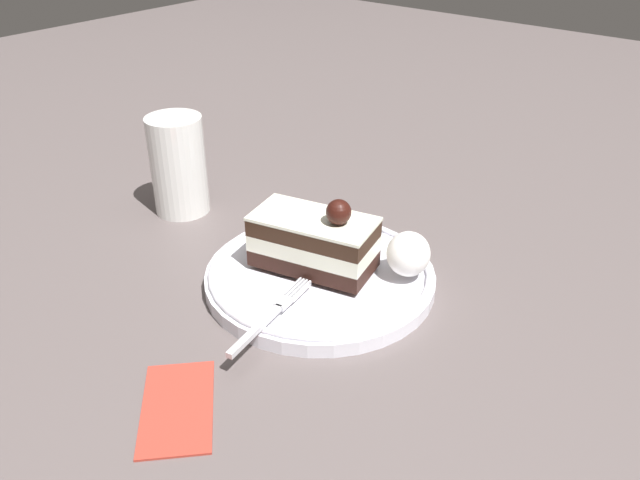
{
  "coord_description": "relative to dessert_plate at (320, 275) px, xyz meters",
  "views": [
    {
      "loc": [
        0.34,
        -0.42,
        0.35
      ],
      "look_at": [
        0.01,
        -0.02,
        0.05
      ],
      "focal_mm": 36.45,
      "sensor_mm": 36.0,
      "label": 1
    }
  ],
  "objects": [
    {
      "name": "drink_glass_near",
      "position": [
        -0.22,
        0.02,
        0.04
      ],
      "size": [
        0.06,
        0.06,
        0.11
      ],
      "color": "white",
      "rests_on": "ground_plane"
    },
    {
      "name": "fork",
      "position": [
        0.02,
        -0.08,
        0.01
      ],
      "size": [
        0.03,
        0.12,
        0.0
      ],
      "color": "silver",
      "rests_on": "dessert_plate"
    },
    {
      "name": "cake_slice",
      "position": [
        -0.01,
        -0.0,
        0.04
      ],
      "size": [
        0.12,
        0.08,
        0.07
      ],
      "color": "black",
      "rests_on": "dessert_plate"
    },
    {
      "name": "ground_plane",
      "position": [
        -0.01,
        0.02,
        -0.01
      ],
      "size": [
        2.4,
        2.4,
        0.0
      ],
      "primitive_type": "plane",
      "color": "#5B5150"
    },
    {
      "name": "folded_napkin",
      "position": [
        0.02,
        -0.2,
        -0.01
      ],
      "size": [
        0.11,
        0.1,
        0.0
      ],
      "primitive_type": "cube",
      "rotation": [
        0.0,
        0.0,
        2.38
      ],
      "color": "#AD372A",
      "rests_on": "ground_plane"
    },
    {
      "name": "dessert_plate",
      "position": [
        0.0,
        0.0,
        0.0
      ],
      "size": [
        0.22,
        0.22,
        0.02
      ],
      "color": "white",
      "rests_on": "ground_plane"
    },
    {
      "name": "whipped_cream_dollop",
      "position": [
        0.07,
        0.04,
        0.03
      ],
      "size": [
        0.04,
        0.04,
        0.04
      ],
      "primitive_type": "ellipsoid",
      "color": "white",
      "rests_on": "dessert_plate"
    }
  ]
}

